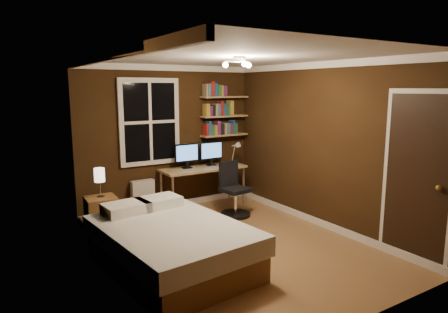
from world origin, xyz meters
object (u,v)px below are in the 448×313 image
monitor_right (211,154)px  desk_lamp (236,153)px  bedside_lamp (100,183)px  nightstand (102,215)px  monitor_left (187,156)px  bed (171,245)px  office_chair (234,196)px  desk (203,171)px  radiator (143,197)px

monitor_right → desk_lamp: 0.46m
bedside_lamp → monitor_right: (2.12, 0.42, 0.19)m
nightstand → monitor_left: 1.81m
bedside_lamp → desk_lamp: 2.57m
desk_lamp → monitor_right: bearing=160.5°
monitor_left → desk_lamp: desk_lamp is taller
bed → bedside_lamp: 1.72m
desk_lamp → monitor_left: bearing=170.6°
monitor_left → bedside_lamp: bearing=-165.4°
monitor_left → office_chair: monitor_left is taller
desk → nightstand: bearing=-169.7°
nightstand → monitor_right: bearing=14.1°
monitor_left → desk_lamp: (0.92, -0.15, 0.00)m
monitor_left → monitor_right: 0.49m
radiator → monitor_left: monitor_left is taller
office_chair → monitor_right: bearing=81.7°
monitor_right → bed: bearing=-130.4°
nightstand → office_chair: 2.13m
bedside_lamp → monitor_right: monitor_right is taller
radiator → monitor_right: 1.44m
radiator → monitor_left: 1.02m
desk_lamp → office_chair: bearing=-125.8°
radiator → monitor_left: bearing=-9.0°
desk_lamp → desk: bearing=173.2°
monitor_left → desk_lamp: size_ratio=1.04×
bed → nightstand: (-0.38, 1.61, -0.02)m
bed → nightstand: size_ratio=3.91×
office_chair → nightstand: bearing=163.2°
bedside_lamp → office_chair: 2.17m
bed → monitor_right: (1.73, 2.03, 0.66)m
radiator → desk_lamp: bearing=-9.2°
nightstand → desk: size_ratio=0.35×
nightstand → desk: bearing=13.1°
bedside_lamp → nightstand: bearing=0.0°
monitor_left → office_chair: size_ratio=0.50×
monitor_left → monitor_right: (0.49, 0.00, 0.00)m
desk → bed: bearing=-127.8°
nightstand → office_chair: office_chair is taller
nightstand → radiator: bearing=35.7°
radiator → nightstand: bearing=-147.2°
nightstand → desk_lamp: bearing=8.9°
bedside_lamp → monitor_left: 1.69m
office_chair → desk_lamp: bearing=46.6°
nightstand → radiator: size_ratio=0.93×
monitor_left → desk_lamp: bearing=-9.4°
bedside_lamp → monitor_left: size_ratio=0.95×
radiator → desk: (1.06, -0.20, 0.38)m
monitor_right → office_chair: size_ratio=0.50×
desk → desk_lamp: (0.64, -0.08, 0.28)m
bedside_lamp → radiator: bearing=32.8°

